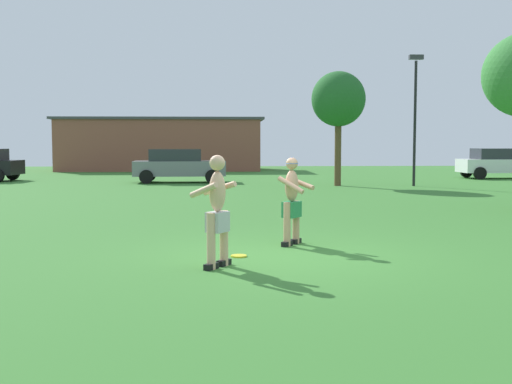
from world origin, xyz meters
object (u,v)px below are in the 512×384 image
Objects in this scene: player_with_cap at (292,197)px; car_white_near_post at (500,163)px; car_gray_far_end at (179,165)px; tree_behind_players at (338,100)px; frisbee at (239,256)px; player_in_gray at (217,209)px; lamp_post at (415,106)px.

player_with_cap is 0.38× the size of car_white_near_post.
car_gray_far_end is 0.88× the size of tree_behind_players.
frisbee is 26.37m from car_white_near_post.
player_in_gray reaches higher than frisbee.
car_gray_far_end is 0.78× the size of lamp_post.
car_white_near_post is (14.23, 22.19, 0.81)m from frisbee.
tree_behind_players is at bearing 173.58° from lamp_post.
player_with_cap is 18.76m from car_gray_far_end.
player_with_cap is at bearing -114.15° from lamp_post.
car_white_near_post is 0.76× the size of lamp_post.
car_white_near_post is (14.57, 23.07, -0.07)m from player_in_gray.
player_with_cap is at bearing -122.16° from car_white_near_post.
tree_behind_players is (5.00, 17.86, 2.84)m from player_in_gray.
player_in_gray is 6.35× the size of frisbee.
car_white_near_post is at bearing 28.59° from tree_behind_players.
lamp_post is (7.93, 16.61, 3.45)m from frisbee.
player_in_gray is (-1.34, -2.04, 0.01)m from player_with_cap.
car_white_near_post and car_gray_far_end have the same top height.
frisbee is at bearing -122.66° from car_white_near_post.
car_gray_far_end is (-3.48, 18.43, -0.06)m from player_with_cap.
frisbee is 0.05× the size of tree_behind_players.
car_white_near_post is at bearing 41.56° from lamp_post.
car_white_near_post is at bearing 57.84° from player_with_cap.
lamp_post is (8.27, 17.49, 2.57)m from player_in_gray.
tree_behind_players reaches higher than car_white_near_post.
frisbee is 19.77m from car_gray_far_end.
frisbee is 0.06× the size of car_white_near_post.
car_white_near_post is 8.82m from lamp_post.
lamp_post is (6.93, 15.45, 2.58)m from player_with_cap.
tree_behind_players is at bearing 74.65° from frisbee.
lamp_post is (10.41, -2.98, 2.64)m from car_gray_far_end.
car_gray_far_end is at bearing 100.69° from player_with_cap.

